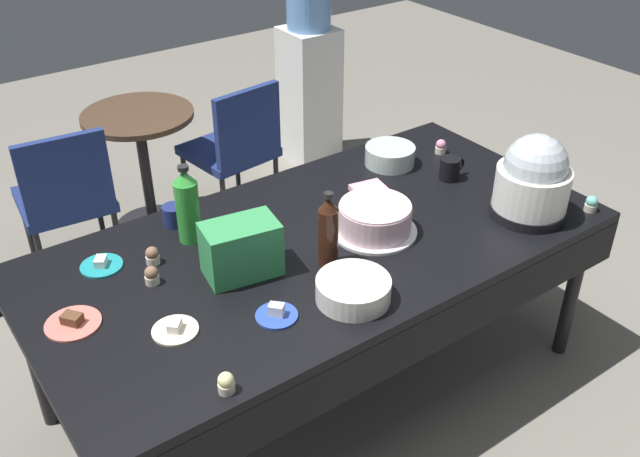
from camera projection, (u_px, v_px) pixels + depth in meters
ground at (320, 383)px, 3.10m from camera, size 9.00×9.00×0.00m
potluck_table at (320, 253)px, 2.73m from camera, size 2.20×1.10×0.75m
frosted_layer_cake at (375, 219)px, 2.71m from camera, size 0.33×0.33×0.12m
slow_cooker at (533, 180)px, 2.77m from camera, size 0.30×0.30×0.35m
glass_salad_bowl at (390, 155)px, 3.20m from camera, size 0.23×0.23×0.09m
ceramic_snack_bowl at (353, 290)px, 2.37m from camera, size 0.25×0.25×0.08m
dessert_plate_cobalt at (277, 314)px, 2.31m from camera, size 0.14×0.14×0.05m
dessert_plate_teal at (101, 265)px, 2.55m from camera, size 0.15×0.15×0.04m
dessert_plate_coral at (73, 322)px, 2.28m from camera, size 0.18×0.18×0.04m
dessert_plate_cream at (175, 329)px, 2.25m from camera, size 0.15×0.15×0.04m
dessert_plate_charcoal at (254, 222)px, 2.79m from camera, size 0.17×0.17×0.04m
cupcake_cocoa at (152, 276)px, 2.45m from camera, size 0.05×0.05×0.07m
cupcake_mint at (591, 204)px, 2.86m from camera, size 0.05×0.05×0.07m
cupcake_berry at (554, 187)px, 2.98m from camera, size 0.05×0.05×0.07m
cupcake_rose at (441, 147)px, 3.30m from camera, size 0.05×0.05×0.07m
cupcake_lemon at (152, 256)px, 2.55m from camera, size 0.05×0.05×0.07m
cupcake_vanilla at (226, 383)px, 2.02m from camera, size 0.05×0.05×0.07m
soda_bottle_lime_soda at (187, 206)px, 2.63m from camera, size 0.09×0.09×0.31m
soda_bottle_cola at (328, 232)px, 2.49m from camera, size 0.07×0.07×0.30m
coffee_mug_black at (450, 169)px, 3.08m from camera, size 0.13×0.09×0.10m
coffee_mug_navy at (174, 215)px, 2.77m from camera, size 0.13×0.09×0.08m
soda_carton at (241, 249)px, 2.47m from camera, size 0.28×0.20×0.20m
paper_napkin_stack at (370, 191)px, 2.99m from camera, size 0.16×0.16×0.02m
maroon_chair_left at (66, 194)px, 3.51m from camera, size 0.48×0.48×0.85m
maroon_chair_right at (236, 144)px, 3.99m from camera, size 0.49×0.49×0.85m
round_cafe_table at (143, 150)px, 3.91m from camera, size 0.60×0.60×0.72m
water_cooler at (309, 76)px, 4.63m from camera, size 0.32×0.32×1.24m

